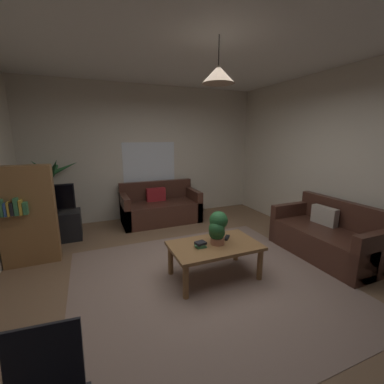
{
  "coord_description": "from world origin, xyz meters",
  "views": [
    {
      "loc": [
        -1.25,
        -2.71,
        1.78
      ],
      "look_at": [
        0.0,
        0.3,
        1.05
      ],
      "focal_mm": 23.44,
      "sensor_mm": 36.0,
      "label": 1
    }
  ],
  "objects_px": {
    "couch_right_side": "(327,238)",
    "potted_palm_corner": "(53,195)",
    "potted_plant_on_table": "(218,227)",
    "book_on_table_0": "(201,246)",
    "couch_under_window": "(160,209)",
    "pendant_lamp": "(218,74)",
    "book_on_table_2": "(201,243)",
    "remote_on_table_0": "(227,238)",
    "bookshelf_corner": "(27,216)",
    "tv": "(49,199)",
    "book_on_table_1": "(199,245)",
    "tv_stand": "(53,227)",
    "coffee_table": "(215,249)"
  },
  "relations": [
    {
      "from": "book_on_table_0",
      "to": "tv",
      "type": "height_order",
      "value": "tv"
    },
    {
      "from": "tv_stand",
      "to": "couch_under_window",
      "type": "bearing_deg",
      "value": 8.22
    },
    {
      "from": "potted_palm_corner",
      "to": "pendant_lamp",
      "type": "height_order",
      "value": "pendant_lamp"
    },
    {
      "from": "book_on_table_1",
      "to": "book_on_table_2",
      "type": "bearing_deg",
      "value": -1.15
    },
    {
      "from": "potted_plant_on_table",
      "to": "potted_palm_corner",
      "type": "relative_size",
      "value": 0.29
    },
    {
      "from": "remote_on_table_0",
      "to": "potted_palm_corner",
      "type": "bearing_deg",
      "value": -4.67
    },
    {
      "from": "tv",
      "to": "couch_right_side",
      "type": "bearing_deg",
      "value": -29.2
    },
    {
      "from": "book_on_table_2",
      "to": "potted_plant_on_table",
      "type": "bearing_deg",
      "value": 4.19
    },
    {
      "from": "couch_under_window",
      "to": "potted_plant_on_table",
      "type": "relative_size",
      "value": 3.81
    },
    {
      "from": "potted_palm_corner",
      "to": "remote_on_table_0",
      "type": "bearing_deg",
      "value": -47.72
    },
    {
      "from": "book_on_table_0",
      "to": "pendant_lamp",
      "type": "relative_size",
      "value": 0.25
    },
    {
      "from": "couch_right_side",
      "to": "book_on_table_0",
      "type": "xyz_separation_m",
      "value": [
        -2.04,
        0.11,
        0.18
      ]
    },
    {
      "from": "remote_on_table_0",
      "to": "coffee_table",
      "type": "bearing_deg",
      "value": 66.69
    },
    {
      "from": "coffee_table",
      "to": "tv_stand",
      "type": "relative_size",
      "value": 1.24
    },
    {
      "from": "book_on_table_0",
      "to": "remote_on_table_0",
      "type": "height_order",
      "value": "remote_on_table_0"
    },
    {
      "from": "book_on_table_2",
      "to": "remote_on_table_0",
      "type": "height_order",
      "value": "book_on_table_2"
    },
    {
      "from": "coffee_table",
      "to": "potted_plant_on_table",
      "type": "distance_m",
      "value": 0.29
    },
    {
      "from": "couch_right_side",
      "to": "tv_stand",
      "type": "distance_m",
      "value": 4.47
    },
    {
      "from": "pendant_lamp",
      "to": "couch_under_window",
      "type": "bearing_deg",
      "value": 91.36
    },
    {
      "from": "tv_stand",
      "to": "pendant_lamp",
      "type": "height_order",
      "value": "pendant_lamp"
    },
    {
      "from": "bookshelf_corner",
      "to": "book_on_table_0",
      "type": "bearing_deg",
      "value": -33.14
    },
    {
      "from": "potted_plant_on_table",
      "to": "bookshelf_corner",
      "type": "height_order",
      "value": "bookshelf_corner"
    },
    {
      "from": "book_on_table_0",
      "to": "book_on_table_1",
      "type": "distance_m",
      "value": 0.03
    },
    {
      "from": "couch_right_side",
      "to": "potted_palm_corner",
      "type": "xyz_separation_m",
      "value": [
        -3.9,
        2.74,
        0.42
      ]
    },
    {
      "from": "couch_under_window",
      "to": "book_on_table_0",
      "type": "bearing_deg",
      "value": -93.39
    },
    {
      "from": "couch_under_window",
      "to": "tv_stand",
      "type": "bearing_deg",
      "value": -171.78
    },
    {
      "from": "potted_plant_on_table",
      "to": "book_on_table_0",
      "type": "bearing_deg",
      "value": -175.68
    },
    {
      "from": "remote_on_table_0",
      "to": "couch_right_side",
      "type": "bearing_deg",
      "value": -144.66
    },
    {
      "from": "couch_right_side",
      "to": "book_on_table_0",
      "type": "height_order",
      "value": "couch_right_side"
    },
    {
      "from": "book_on_table_1",
      "to": "couch_under_window",
      "type": "bearing_deg",
      "value": 86.17
    },
    {
      "from": "remote_on_table_0",
      "to": "bookshelf_corner",
      "type": "height_order",
      "value": "bookshelf_corner"
    },
    {
      "from": "couch_under_window",
      "to": "coffee_table",
      "type": "bearing_deg",
      "value": -88.64
    },
    {
      "from": "tv",
      "to": "book_on_table_2",
      "type": "bearing_deg",
      "value": -48.25
    },
    {
      "from": "tv",
      "to": "book_on_table_0",
      "type": "bearing_deg",
      "value": -48.2
    },
    {
      "from": "book_on_table_2",
      "to": "pendant_lamp",
      "type": "bearing_deg",
      "value": 1.47
    },
    {
      "from": "couch_under_window",
      "to": "pendant_lamp",
      "type": "relative_size",
      "value": 3.29
    },
    {
      "from": "couch_right_side",
      "to": "book_on_table_0",
      "type": "bearing_deg",
      "value": -93.12
    },
    {
      "from": "couch_under_window",
      "to": "pendant_lamp",
      "type": "bearing_deg",
      "value": -88.64
    },
    {
      "from": "tv",
      "to": "potted_palm_corner",
      "type": "distance_m",
      "value": 0.57
    },
    {
      "from": "remote_on_table_0",
      "to": "tv",
      "type": "distance_m",
      "value": 3.01
    },
    {
      "from": "book_on_table_0",
      "to": "book_on_table_2",
      "type": "xyz_separation_m",
      "value": [
        -0.0,
        0.0,
        0.04
      ]
    },
    {
      "from": "coffee_table",
      "to": "pendant_lamp",
      "type": "relative_size",
      "value": 2.32
    },
    {
      "from": "remote_on_table_0",
      "to": "potted_plant_on_table",
      "type": "xyz_separation_m",
      "value": [
        -0.19,
        -0.09,
        0.21
      ]
    },
    {
      "from": "book_on_table_1",
      "to": "tv_stand",
      "type": "xyz_separation_m",
      "value": [
        -1.83,
        2.08,
        -0.23
      ]
    },
    {
      "from": "potted_palm_corner",
      "to": "bookshelf_corner",
      "type": "xyz_separation_m",
      "value": [
        -0.17,
        -1.3,
        0.01
      ]
    },
    {
      "from": "tv_stand",
      "to": "tv",
      "type": "bearing_deg",
      "value": -90.0
    },
    {
      "from": "coffee_table",
      "to": "potted_plant_on_table",
      "type": "bearing_deg",
      "value": 17.02
    },
    {
      "from": "book_on_table_1",
      "to": "remote_on_table_0",
      "type": "distance_m",
      "value": 0.46
    },
    {
      "from": "couch_right_side",
      "to": "tv_stand",
      "type": "relative_size",
      "value": 1.72
    },
    {
      "from": "couch_under_window",
      "to": "bookshelf_corner",
      "type": "distance_m",
      "value": 2.45
    }
  ]
}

